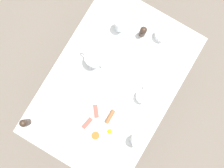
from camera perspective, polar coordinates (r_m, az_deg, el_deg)
The scene contains 15 objects.
ground_plane at distance 2.18m, azimuth -0.00°, elevation -1.54°, with size 8.00×8.00×0.00m, color #70665B.
table at distance 1.54m, azimuth -0.00°, elevation -0.27°, with size 0.81×1.21×0.72m.
breakfast_plate at distance 1.46m, azimuth -3.02°, elevation -10.23°, with size 0.32×0.32×0.04m.
teapot_near at distance 1.44m, azimuth -4.79°, elevation 6.59°, with size 0.21×0.11×0.14m.
teacup_with_saucer_left at distance 1.54m, azimuth 12.72°, elevation 12.35°, with size 0.15×0.15×0.07m.
teacup_with_saucer_right at distance 1.45m, azimuth 8.01°, elevation -3.27°, with size 0.15×0.15×0.07m.
water_glass_tall at distance 1.43m, azimuth 6.61°, elevation -14.43°, with size 0.08×0.08×0.12m.
water_glass_short at distance 1.49m, azimuth 2.25°, elevation 15.40°, with size 0.08×0.08×0.12m.
wine_glass_spare at distance 1.47m, azimuth -18.19°, elevation -11.24°, with size 0.08×0.08×0.14m.
pepper_grinder at distance 1.49m, azimuth 7.99°, elevation 13.46°, with size 0.05×0.05×0.11m.
salt_grinder at distance 1.52m, azimuth -21.81°, elevation -9.39°, with size 0.05×0.05×0.11m.
fork_by_plate at distance 1.51m, azimuth -14.61°, elevation -3.15°, with size 0.12×0.16×0.00m.
knife_by_plate at distance 1.49m, azimuth 7.41°, elevation 5.25°, with size 0.10×0.20×0.00m.
spoon_for_tea at distance 1.52m, azimuth -1.09°, elevation -20.65°, with size 0.10×0.15×0.00m.
fork_spare at distance 1.59m, azimuth -1.68°, elevation 18.36°, with size 0.14×0.11×0.00m.
Camera 1 is at (0.06, -0.10, 2.18)m, focal length 35.00 mm.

